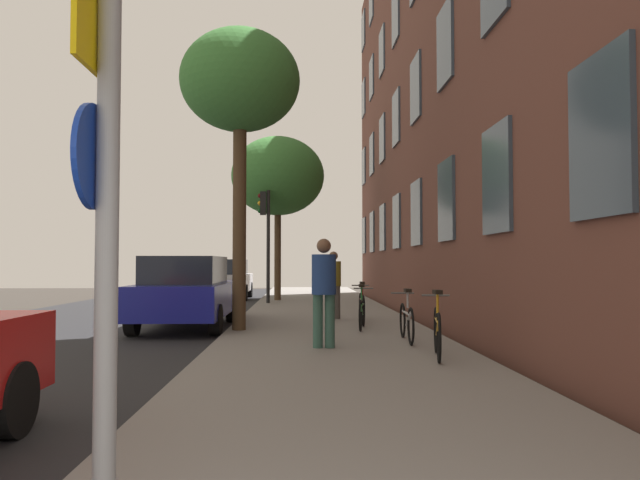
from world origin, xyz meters
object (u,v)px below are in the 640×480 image
(bicycle_1, at_px, (407,321))
(car_2, at_px, (228,279))
(tree_near, at_px, (240,84))
(traffic_light, at_px, (265,226))
(pedestrian_1, at_px, (333,280))
(tree_far, at_px, (278,176))
(bicycle_2, at_px, (362,311))
(bicycle_0, at_px, (437,331))
(car_1, at_px, (187,291))
(pedestrian_0, at_px, (324,285))
(bicycle_3, at_px, (362,306))
(sign_post, at_px, (103,179))

(bicycle_1, bearing_deg, car_2, 108.27)
(tree_near, height_order, car_2, tree_near)
(traffic_light, height_order, bicycle_1, traffic_light)
(traffic_light, distance_m, pedestrian_1, 6.60)
(tree_far, relative_size, bicycle_2, 3.83)
(traffic_light, height_order, car_2, traffic_light)
(tree_far, xyz_separation_m, bicycle_0, (2.80, -13.86, -4.20))
(car_2, bearing_deg, car_1, -87.91)
(bicycle_2, bearing_deg, tree_near, -178.50)
(bicycle_1, bearing_deg, tree_near, 147.82)
(traffic_light, relative_size, bicycle_0, 2.34)
(traffic_light, bearing_deg, bicycle_1, -73.67)
(tree_far, height_order, car_1, tree_far)
(tree_far, distance_m, pedestrian_0, 13.32)
(tree_far, relative_size, bicycle_0, 3.67)
(tree_far, xyz_separation_m, pedestrian_1, (1.64, -7.69, -3.64))
(pedestrian_0, height_order, pedestrian_1, pedestrian_0)
(bicycle_2, bearing_deg, bicycle_0, -79.85)
(car_1, relative_size, car_2, 1.14)
(bicycle_1, height_order, bicycle_3, bicycle_3)
(pedestrian_0, relative_size, pedestrian_1, 1.07)
(car_1, bearing_deg, tree_near, -44.82)
(car_1, xyz_separation_m, car_2, (-0.41, 11.34, -0.00))
(traffic_light, height_order, car_1, traffic_light)
(bicycle_0, xyz_separation_m, pedestrian_1, (-1.16, 6.17, 0.56))
(bicycle_0, xyz_separation_m, bicycle_3, (-0.53, 5.52, -0.02))
(bicycle_3, distance_m, pedestrian_0, 4.60)
(sign_post, distance_m, bicycle_2, 9.79)
(pedestrian_0, bearing_deg, tree_far, 95.39)
(tree_far, bearing_deg, pedestrian_1, -77.95)
(traffic_light, relative_size, tree_near, 0.62)
(bicycle_1, xyz_separation_m, pedestrian_1, (-1.04, 4.32, 0.58))
(bicycle_1, xyz_separation_m, bicycle_2, (-0.57, 2.02, 0.00))
(car_1, bearing_deg, bicycle_2, -17.73)
(car_2, bearing_deg, pedestrian_0, -77.71)
(bicycle_0, bearing_deg, tree_near, 130.32)
(bicycle_3, bearing_deg, tree_far, 105.24)
(tree_far, bearing_deg, bicycle_0, -78.59)
(bicycle_2, bearing_deg, bicycle_3, 84.30)
(bicycle_0, height_order, car_2, car_2)
(pedestrian_1, distance_m, car_2, 10.94)
(pedestrian_1, bearing_deg, tree_far, 102.05)
(bicycle_3, bearing_deg, traffic_light, 111.47)
(sign_post, distance_m, bicycle_1, 8.06)
(traffic_light, height_order, bicycle_3, traffic_light)
(tree_far, height_order, pedestrian_0, tree_far)
(traffic_light, relative_size, car_2, 0.99)
(bicycle_0, xyz_separation_m, bicycle_2, (-0.69, 3.86, -0.02))
(bicycle_1, bearing_deg, pedestrian_0, -152.92)
(traffic_light, distance_m, tree_near, 8.77)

